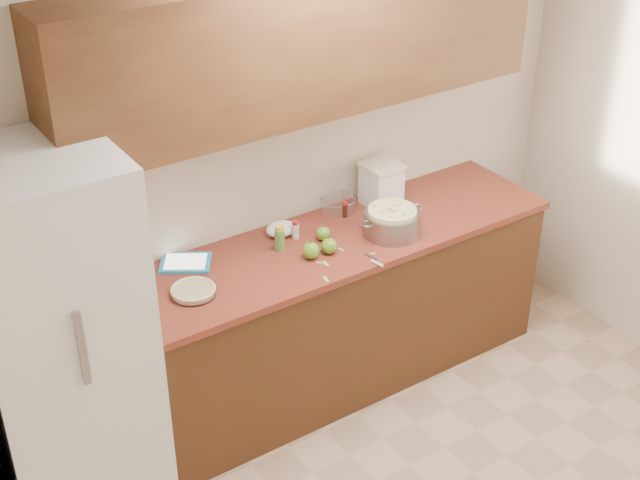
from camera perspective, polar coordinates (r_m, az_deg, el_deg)
room_shell at (r=3.51m, az=13.83°, el=-5.10°), size 3.60×3.60×3.60m
counter_run at (r=4.90m, az=0.20°, el=-4.81°), size 2.64×0.68×0.92m
upper_cabinets at (r=4.33m, az=-0.94°, el=12.48°), size 2.60×0.34×0.70m
fridge at (r=4.13m, az=-16.42°, el=-6.31°), size 0.70×0.70×1.80m
pie at (r=4.27m, az=-8.11°, el=-3.24°), size 0.22×0.22×0.04m
colander at (r=4.71m, az=4.62°, el=1.16°), size 0.40×0.30×0.15m
flour_canister at (r=4.98m, az=3.94°, el=3.61°), size 0.20×0.20×0.25m
tablet at (r=4.51m, az=-8.61°, el=-1.44°), size 0.31×0.29×0.02m
paring_knife at (r=4.48m, az=3.60°, el=-1.42°), size 0.05×0.16×0.02m
lemon_bottle at (r=4.56m, az=-2.59°, el=0.11°), size 0.05×0.05×0.14m
cinnamon_shaker at (r=4.67m, az=-1.59°, el=0.65°), size 0.04×0.04×0.10m
vanilla_bottle at (r=4.87m, az=1.61°, el=1.96°), size 0.03×0.03×0.09m
mixing_bowl at (r=4.94m, az=1.17°, el=2.39°), size 0.20×0.20×0.08m
paper_towel at (r=4.71m, az=-2.51°, el=0.71°), size 0.17×0.14×0.07m
apple_left at (r=4.49m, az=-0.59°, el=-0.68°), size 0.09×0.09×0.10m
apple_center at (r=4.65m, az=0.22°, el=0.43°), size 0.08×0.08×0.09m
apple_front at (r=4.54m, az=0.59°, el=-0.38°), size 0.08×0.08×0.10m
peel_a at (r=4.47m, az=0.35°, el=-1.52°), size 0.02×0.05×0.00m
peel_b at (r=4.35m, az=0.38°, el=-2.53°), size 0.03×0.05×0.00m
peel_c at (r=4.48m, az=-0.01°, el=-1.46°), size 0.04×0.03×0.00m
peel_d at (r=4.56m, az=3.39°, el=-0.88°), size 0.03×0.03×0.00m
peel_e at (r=4.59m, az=1.38°, el=-0.62°), size 0.02×0.04×0.00m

